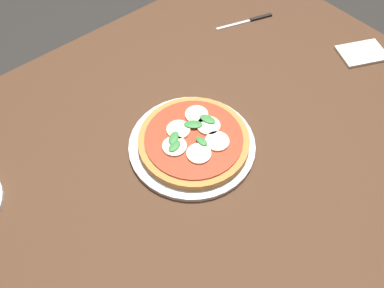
# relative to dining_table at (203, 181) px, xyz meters

# --- Properties ---
(ground_plane) EXTENTS (6.00, 6.00, 0.00)m
(ground_plane) POSITION_rel_dining_table_xyz_m (0.00, 0.00, -0.64)
(ground_plane) COLOR #2D2B28
(dining_table) EXTENTS (1.44, 1.15, 0.72)m
(dining_table) POSITION_rel_dining_table_xyz_m (0.00, 0.00, 0.00)
(dining_table) COLOR #4C301E
(dining_table) RESTS_ON ground_plane
(serving_tray) EXTENTS (0.30, 0.30, 0.01)m
(serving_tray) POSITION_rel_dining_table_xyz_m (-0.01, -0.05, 0.09)
(serving_tray) COLOR silver
(serving_tray) RESTS_ON dining_table
(pizza) EXTENTS (0.26, 0.26, 0.03)m
(pizza) POSITION_rel_dining_table_xyz_m (-0.01, -0.05, 0.10)
(pizza) COLOR #C6843F
(pizza) RESTS_ON serving_tray
(napkin) EXTENTS (0.16, 0.14, 0.01)m
(napkin) POSITION_rel_dining_table_xyz_m (-0.59, 0.01, 0.08)
(napkin) COLOR white
(napkin) RESTS_ON dining_table
(knife) EXTENTS (0.18, 0.07, 0.01)m
(knife) POSITION_rel_dining_table_xyz_m (-0.46, -0.30, 0.08)
(knife) COLOR black
(knife) RESTS_ON dining_table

